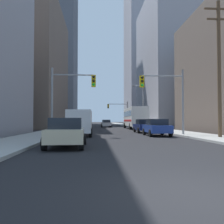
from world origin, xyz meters
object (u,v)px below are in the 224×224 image
(sedan_beige, at_px, (66,132))
(traffic_signal_near_right, at_px, (164,91))
(city_bus, at_px, (135,117))
(traffic_signal_near_left, at_px, (71,90))
(sedan_blue, at_px, (157,127))
(sedan_navy, at_px, (144,126))
(traffic_signal_far_right, at_px, (119,109))
(sedan_silver, at_px, (106,123))
(cargo_van_white, at_px, (80,122))

(sedan_beige, relative_size, traffic_signal_near_right, 0.71)
(city_bus, height_order, traffic_signal_near_left, traffic_signal_near_left)
(sedan_blue, relative_size, traffic_signal_near_left, 0.70)
(sedan_navy, bearing_deg, city_bus, 85.68)
(traffic_signal_near_left, bearing_deg, city_bus, 65.15)
(sedan_blue, xyz_separation_m, traffic_signal_far_right, (0.20, 38.69, 3.33))
(city_bus, bearing_deg, sedan_silver, 113.86)
(sedan_beige, height_order, traffic_signal_far_right, traffic_signal_far_right)
(sedan_silver, xyz_separation_m, traffic_signal_near_right, (4.02, -28.20, 3.28))
(traffic_signal_near_right, bearing_deg, traffic_signal_near_left, -180.00)
(city_bus, xyz_separation_m, traffic_signal_far_right, (-0.74, 20.36, 2.17))
(cargo_van_white, distance_m, sedan_blue, 6.88)
(cargo_van_white, xyz_separation_m, traffic_signal_near_right, (7.53, -0.31, 2.77))
(sedan_silver, bearing_deg, city_bus, -66.14)
(sedan_beige, bearing_deg, city_bus, 73.75)
(sedan_silver, bearing_deg, sedan_blue, -83.19)
(sedan_beige, bearing_deg, traffic_signal_far_right, 81.39)
(sedan_blue, bearing_deg, traffic_signal_near_left, -178.80)
(traffic_signal_near_right, distance_m, traffic_signal_far_right, 38.86)
(city_bus, height_order, traffic_signal_near_right, traffic_signal_near_right)
(sedan_beige, distance_m, traffic_signal_far_right, 48.32)
(sedan_navy, height_order, traffic_signal_near_right, traffic_signal_near_right)
(city_bus, relative_size, sedan_beige, 2.70)
(sedan_beige, xyz_separation_m, sedan_navy, (7.00, 14.66, 0.00))
(sedan_silver, bearing_deg, sedan_navy, -81.50)
(cargo_van_white, relative_size, sedan_navy, 1.23)
(traffic_signal_far_right, bearing_deg, city_bus, -87.91)
(city_bus, xyz_separation_m, sedan_navy, (-0.95, -12.64, -1.16))
(sedan_silver, distance_m, traffic_signal_far_right, 11.71)
(sedan_blue, distance_m, traffic_signal_near_right, 3.35)
(sedan_navy, xyz_separation_m, traffic_signal_near_right, (0.68, -5.85, 3.28))
(city_bus, xyz_separation_m, sedan_blue, (-0.94, -18.34, -1.16))
(cargo_van_white, height_order, traffic_signal_near_right, traffic_signal_near_right)
(city_bus, bearing_deg, sedan_navy, -94.32)
(city_bus, distance_m, sedan_silver, 10.68)
(sedan_blue, distance_m, sedan_silver, 28.24)
(traffic_signal_near_left, bearing_deg, sedan_beige, -86.07)
(sedan_beige, bearing_deg, cargo_van_white, 89.05)
(traffic_signal_near_right, relative_size, traffic_signal_far_right, 1.00)
(cargo_van_white, bearing_deg, traffic_signal_near_right, -2.39)
(sedan_silver, relative_size, traffic_signal_near_right, 0.71)
(cargo_van_white, bearing_deg, city_bus, 66.76)
(sedan_navy, distance_m, traffic_signal_far_right, 33.17)
(sedan_blue, relative_size, traffic_signal_far_right, 0.70)
(sedan_navy, distance_m, traffic_signal_near_left, 10.15)
(cargo_van_white, bearing_deg, sedan_navy, 38.95)
(sedan_beige, bearing_deg, traffic_signal_near_left, 93.93)
(cargo_van_white, relative_size, traffic_signal_far_right, 0.87)
(sedan_beige, relative_size, sedan_navy, 1.00)
(sedan_silver, bearing_deg, cargo_van_white, -97.18)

